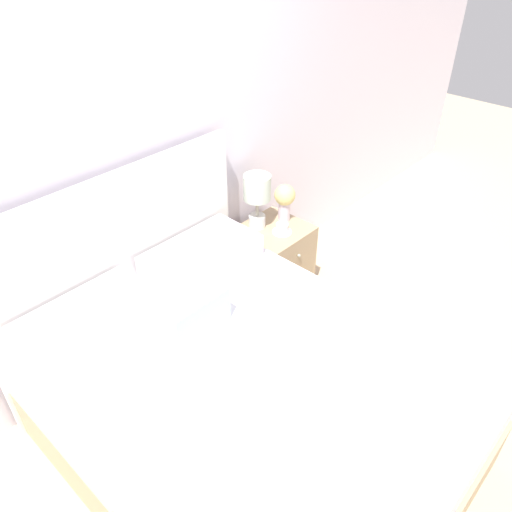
{
  "coord_description": "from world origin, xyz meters",
  "views": [
    {
      "loc": [
        -1.09,
        -2.0,
        2.29
      ],
      "look_at": [
        0.51,
        -0.53,
        0.72
      ],
      "focal_mm": 35.0,
      "sensor_mm": 36.0,
      "label": 1
    }
  ],
  "objects_px": {
    "nightstand": "(274,261)",
    "teacup": "(282,229)",
    "flower_vase": "(285,199)",
    "bed": "(239,397)",
    "table_lamp": "(257,194)"
  },
  "relations": [
    {
      "from": "bed",
      "to": "table_lamp",
      "type": "relative_size",
      "value": 5.21
    },
    {
      "from": "bed",
      "to": "nightstand",
      "type": "distance_m",
      "value": 1.21
    },
    {
      "from": "flower_vase",
      "to": "table_lamp",
      "type": "bearing_deg",
      "value": 159.33
    },
    {
      "from": "bed",
      "to": "nightstand",
      "type": "height_order",
      "value": "bed"
    },
    {
      "from": "table_lamp",
      "to": "flower_vase",
      "type": "height_order",
      "value": "table_lamp"
    },
    {
      "from": "bed",
      "to": "flower_vase",
      "type": "distance_m",
      "value": 1.38
    },
    {
      "from": "nightstand",
      "to": "table_lamp",
      "type": "height_order",
      "value": "table_lamp"
    },
    {
      "from": "teacup",
      "to": "flower_vase",
      "type": "bearing_deg",
      "value": 35.27
    },
    {
      "from": "flower_vase",
      "to": "teacup",
      "type": "distance_m",
      "value": 0.21
    },
    {
      "from": "nightstand",
      "to": "teacup",
      "type": "relative_size",
      "value": 4.05
    },
    {
      "from": "bed",
      "to": "teacup",
      "type": "relative_size",
      "value": 14.94
    },
    {
      "from": "teacup",
      "to": "nightstand",
      "type": "bearing_deg",
      "value": 89.71
    },
    {
      "from": "bed",
      "to": "flower_vase",
      "type": "relative_size",
      "value": 7.51
    },
    {
      "from": "bed",
      "to": "flower_vase",
      "type": "xyz_separation_m",
      "value": [
        1.14,
        0.69,
        0.36
      ]
    },
    {
      "from": "nightstand",
      "to": "bed",
      "type": "bearing_deg",
      "value": -146.76
    }
  ]
}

